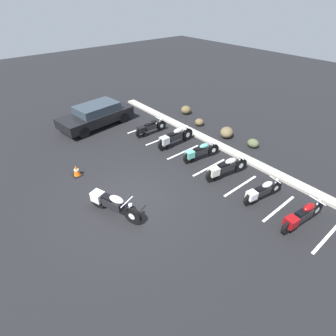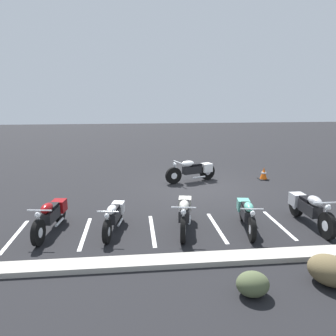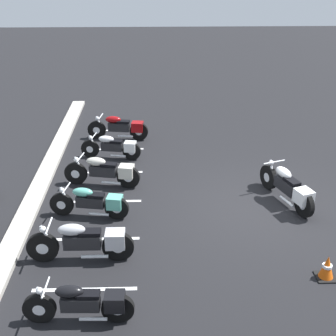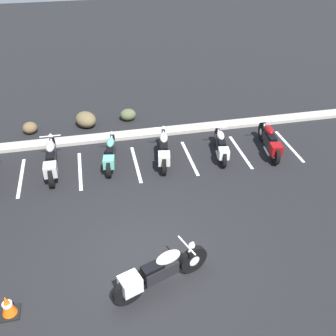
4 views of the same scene
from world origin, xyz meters
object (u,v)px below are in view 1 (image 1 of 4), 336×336
parked_bike_2 (200,152)px  landscape_rock_2 (186,110)px  landscape_rock_0 (227,132)px  parked_bike_3 (225,168)px  parked_bike_1 (174,137)px  landscape_rock_1 (199,122)px  parked_bike_0 (150,127)px  motorcycle_white_featured (111,203)px  parked_bike_5 (302,216)px  parked_bike_4 (262,192)px  landscape_rock_3 (253,143)px  traffic_cone (77,171)px  car_black (96,115)px

parked_bike_2 → landscape_rock_2: parked_bike_2 is taller
landscape_rock_0 → parked_bike_3: bearing=-51.6°
parked_bike_1 → landscape_rock_0: bearing=-21.4°
landscape_rock_1 → parked_bike_0: bearing=-108.1°
motorcycle_white_featured → parked_bike_5: 6.63m
motorcycle_white_featured → parked_bike_4: bearing=37.8°
landscape_rock_3 → parked_bike_3: bearing=-76.6°
parked_bike_4 → landscape_rock_1: (-6.25, 2.96, -0.20)m
parked_bike_2 → parked_bike_3: bearing=-86.0°
parked_bike_1 → traffic_cone: 5.07m
motorcycle_white_featured → landscape_rock_2: motorcycle_white_featured is taller
parked_bike_1 → car_black: size_ratio=0.51×
parked_bike_4 → landscape_rock_3: bearing=49.0°
parked_bike_4 → landscape_rock_0: bearing=64.1°
parked_bike_0 → landscape_rock_1: 3.13m
parked_bike_1 → landscape_rock_1: size_ratio=4.42×
parked_bike_3 → parked_bike_4: parked_bike_3 is taller
parked_bike_4 → traffic_cone: bearing=138.0°
parked_bike_4 → traffic_cone: size_ratio=3.66×
parked_bike_1 → parked_bike_5: parked_bike_1 is taller
motorcycle_white_featured → landscape_rock_2: 9.75m
car_black → landscape_rock_0: (5.92, 4.77, -0.40)m
car_black → traffic_cone: car_black is taller
landscape_rock_2 → traffic_cone: 8.59m
parked_bike_1 → parked_bike_0: bearing=96.5°
landscape_rock_0 → landscape_rock_2: bearing=172.4°
parked_bike_4 → parked_bike_1: bearing=97.8°
parked_bike_5 → landscape_rock_2: 10.38m
car_black → landscape_rock_0: car_black is taller
landscape_rock_3 → parked_bike_5: bearing=-38.1°
parked_bike_2 → parked_bike_1: bearing=101.4°
parked_bike_4 → landscape_rock_0: (-4.24, 3.05, -0.12)m
parked_bike_5 → landscape_rock_2: parked_bike_5 is taller
parked_bike_1 → landscape_rock_3: size_ratio=3.81×
traffic_cone → landscape_rock_3: bearing=66.7°
landscape_rock_1 → landscape_rock_3: bearing=4.5°
parked_bike_4 → parked_bike_2: bearing=95.8°
parked_bike_2 → parked_bike_4: parked_bike_2 is taller
traffic_cone → parked_bike_4: bearing=38.2°
traffic_cone → motorcycle_white_featured: bearing=0.2°
motorcycle_white_featured → landscape_rock_3: bearing=67.3°
motorcycle_white_featured → landscape_rock_2: (-5.02, 8.36, -0.22)m
motorcycle_white_featured → landscape_rock_1: 8.40m
parked_bike_4 → car_black: (-10.16, -1.72, 0.27)m
landscape_rock_1 → traffic_cone: size_ratio=0.98×
car_black → traffic_cone: bearing=45.5°
motorcycle_white_featured → parked_bike_1: size_ratio=0.96×
motorcycle_white_featured → parked_bike_4: motorcycle_white_featured is taller
parked_bike_0 → landscape_rock_0: 4.27m
parked_bike_2 → landscape_rock_1: 3.81m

